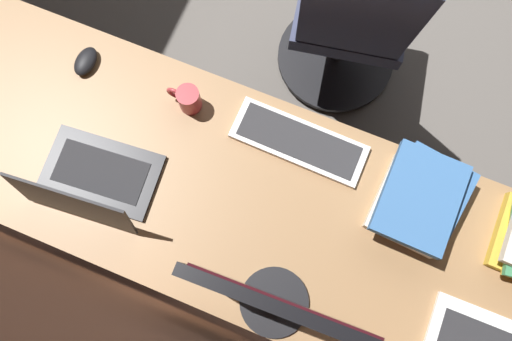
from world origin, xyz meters
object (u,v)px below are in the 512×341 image
object	(u,v)px
drawer_pedestal	(173,194)
coffee_mug	(188,99)
book_stack_far	(420,200)
monitor_primary	(278,305)
keyboard_main	(299,142)
office_chair	(349,25)
laptop_leftmost	(91,185)
mouse_main	(86,61)

from	to	relation	value
drawer_pedestal	coffee_mug	xyz separation A→B (m)	(-0.02, -0.25, 0.43)
book_stack_far	coffee_mug	world-z (taller)	book_stack_far
drawer_pedestal	monitor_primary	xyz separation A→B (m)	(-0.49, 0.21, 0.61)
keyboard_main	office_chair	bearing A→B (deg)	-90.51
laptop_leftmost	office_chair	distance (m)	1.16
laptop_leftmost	coffee_mug	bearing A→B (deg)	-113.50
drawer_pedestal	office_chair	size ratio (longest dim) A/B	0.72
monitor_primary	office_chair	bearing A→B (deg)	-84.70
drawer_pedestal	laptop_leftmost	distance (m)	0.47
drawer_pedestal	office_chair	distance (m)	0.96
laptop_leftmost	book_stack_far	distance (m)	0.97
mouse_main	laptop_leftmost	bearing A→B (deg)	120.60
drawer_pedestal	monitor_primary	size ratio (longest dim) A/B	1.45
monitor_primary	keyboard_main	xyz separation A→B (m)	(0.11, -0.47, -0.22)
keyboard_main	coffee_mug	world-z (taller)	coffee_mug
laptop_leftmost	book_stack_far	size ratio (longest dim) A/B	1.19
monitor_primary	book_stack_far	bearing A→B (deg)	-123.82
office_chair	keyboard_main	bearing A→B (deg)	89.49
monitor_primary	coffee_mug	distance (m)	0.68
keyboard_main	drawer_pedestal	bearing A→B (deg)	33.74
monitor_primary	keyboard_main	world-z (taller)	monitor_primary
mouse_main	monitor_primary	bearing A→B (deg)	151.12
drawer_pedestal	keyboard_main	world-z (taller)	keyboard_main
drawer_pedestal	book_stack_far	xyz separation A→B (m)	(-0.78, -0.21, 0.44)
monitor_primary	mouse_main	distance (m)	0.98
book_stack_far	office_chair	bearing A→B (deg)	-59.76
monitor_primary	laptop_leftmost	world-z (taller)	monitor_primary
book_stack_far	office_chair	world-z (taller)	office_chair
monitor_primary	book_stack_far	xyz separation A→B (m)	(-0.28, -0.42, -0.17)
laptop_leftmost	keyboard_main	world-z (taller)	laptop_leftmost
keyboard_main	coffee_mug	size ratio (longest dim) A/B	3.80
monitor_primary	laptop_leftmost	size ratio (longest dim) A/B	1.31
book_stack_far	office_chair	distance (m)	0.84
monitor_primary	coffee_mug	size ratio (longest dim) A/B	4.32
drawer_pedestal	monitor_primary	bearing A→B (deg)	156.53
monitor_primary	book_stack_far	distance (m)	0.54
laptop_leftmost	book_stack_far	xyz separation A→B (m)	(-0.91, -0.32, 0.01)
monitor_primary	office_chair	distance (m)	1.20
book_stack_far	monitor_primary	bearing A→B (deg)	56.18
keyboard_main	laptop_leftmost	bearing A→B (deg)	35.29
drawer_pedestal	keyboard_main	distance (m)	0.61
drawer_pedestal	book_stack_far	distance (m)	0.92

